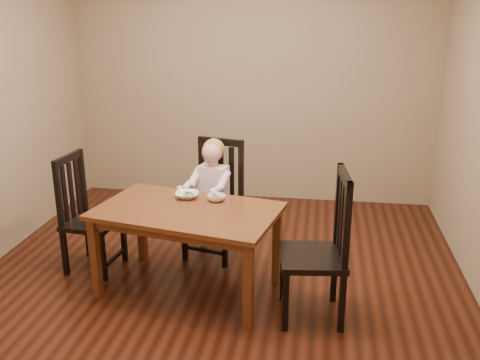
# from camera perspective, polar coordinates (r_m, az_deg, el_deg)

# --- Properties ---
(room) EXTENTS (4.01, 4.01, 2.71)m
(room) POSITION_cam_1_polar(r_m,az_deg,el_deg) (4.03, -2.34, 6.84)
(room) COLOR #401A0D
(room) RESTS_ON ground
(dining_table) EXTENTS (1.49, 1.07, 0.68)m
(dining_table) POSITION_cam_1_polar(r_m,az_deg,el_deg) (4.08, -5.64, -4.11)
(dining_table) COLOR #552513
(dining_table) RESTS_ON room
(chair_child) EXTENTS (0.53, 0.52, 1.03)m
(chair_child) POSITION_cam_1_polar(r_m,az_deg,el_deg) (4.72, -2.65, -2.24)
(chair_child) COLOR black
(chair_child) RESTS_ON room
(chair_left) EXTENTS (0.45, 0.47, 0.99)m
(chair_left) POSITION_cam_1_polar(r_m,az_deg,el_deg) (4.64, -16.01, -3.64)
(chair_left) COLOR black
(chair_left) RESTS_ON room
(chair_right) EXTENTS (0.50, 0.52, 1.08)m
(chair_right) POSITION_cam_1_polar(r_m,az_deg,el_deg) (3.80, 8.59, -7.33)
(chair_right) COLOR black
(chair_right) RESTS_ON room
(toddler) EXTENTS (0.41, 0.47, 0.56)m
(toddler) POSITION_cam_1_polar(r_m,az_deg,el_deg) (4.63, -2.94, -0.76)
(toddler) COLOR white
(toddler) RESTS_ON chair_child
(bowl_peas) EXTENTS (0.21, 0.21, 0.05)m
(bowl_peas) POSITION_cam_1_polar(r_m,az_deg,el_deg) (4.28, -5.67, -1.60)
(bowl_peas) COLOR white
(bowl_peas) RESTS_ON dining_table
(bowl_veg) EXTENTS (0.20, 0.20, 0.05)m
(bowl_veg) POSITION_cam_1_polar(r_m,az_deg,el_deg) (4.20, -2.53, -1.90)
(bowl_veg) COLOR white
(bowl_veg) RESTS_ON dining_table
(fork) EXTENTS (0.05, 0.11, 0.05)m
(fork) POSITION_cam_1_polar(r_m,az_deg,el_deg) (4.27, -6.28, -1.35)
(fork) COLOR silver
(fork) RESTS_ON bowl_peas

